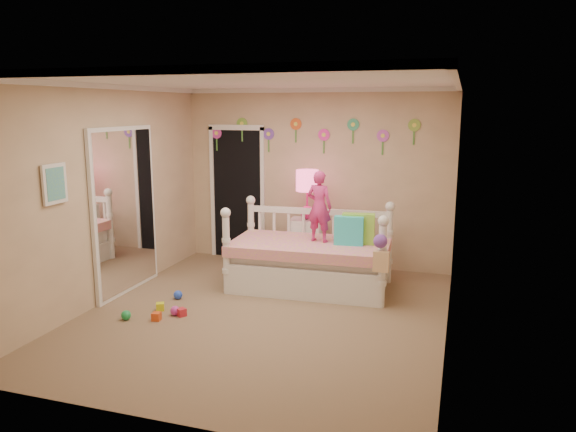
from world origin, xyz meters
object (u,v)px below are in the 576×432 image
(child, at_px, (319,206))
(nightstand, at_px, (307,245))
(daybed, at_px, (310,246))
(table_lamp, at_px, (307,187))

(child, height_order, nightstand, child)
(daybed, bearing_deg, nightstand, 106.05)
(nightstand, bearing_deg, table_lamp, 0.00)
(daybed, height_order, nightstand, daybed)
(nightstand, bearing_deg, daybed, -75.48)
(daybed, height_order, table_lamp, table_lamp)
(daybed, distance_m, child, 0.54)
(daybed, xyz_separation_m, nightstand, (-0.25, 0.72, -0.18))
(nightstand, distance_m, table_lamp, 0.85)
(nightstand, xyz_separation_m, table_lamp, (0.00, 0.00, 0.85))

